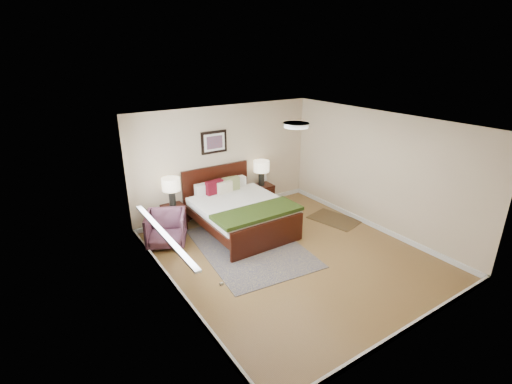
% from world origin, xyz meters
% --- Properties ---
extents(floor, '(5.00, 5.00, 0.00)m').
position_xyz_m(floor, '(0.00, 0.00, 0.00)').
color(floor, brown).
rests_on(floor, ground).
extents(back_wall, '(4.50, 0.04, 2.50)m').
position_xyz_m(back_wall, '(0.00, 2.50, 1.25)').
color(back_wall, '#C9B591').
rests_on(back_wall, ground).
extents(front_wall, '(4.50, 0.04, 2.50)m').
position_xyz_m(front_wall, '(0.00, -2.50, 1.25)').
color(front_wall, '#C9B591').
rests_on(front_wall, ground).
extents(left_wall, '(0.04, 5.00, 2.50)m').
position_xyz_m(left_wall, '(-2.25, 0.00, 1.25)').
color(left_wall, '#C9B591').
rests_on(left_wall, ground).
extents(right_wall, '(0.04, 5.00, 2.50)m').
position_xyz_m(right_wall, '(2.25, 0.00, 1.25)').
color(right_wall, '#C9B591').
rests_on(right_wall, ground).
extents(ceiling, '(4.50, 5.00, 0.02)m').
position_xyz_m(ceiling, '(0.00, 0.00, 2.50)').
color(ceiling, white).
rests_on(ceiling, back_wall).
extents(window, '(0.11, 2.72, 1.32)m').
position_xyz_m(window, '(-2.20, 0.70, 1.38)').
color(window, silver).
rests_on(window, left_wall).
extents(door, '(0.06, 1.00, 2.18)m').
position_xyz_m(door, '(-2.23, -1.75, 1.07)').
color(door, silver).
rests_on(door, ground).
extents(ceil_fixture, '(0.44, 0.44, 0.08)m').
position_xyz_m(ceil_fixture, '(0.00, 0.00, 2.47)').
color(ceil_fixture, white).
rests_on(ceil_fixture, ceiling).
extents(bed, '(1.77, 2.15, 1.15)m').
position_xyz_m(bed, '(-0.27, 1.44, 0.53)').
color(bed, black).
rests_on(bed, ground).
extents(wall_art, '(0.62, 0.05, 0.50)m').
position_xyz_m(wall_art, '(-0.27, 2.47, 1.72)').
color(wall_art, black).
rests_on(wall_art, back_wall).
extents(nightstand_left, '(0.45, 0.41, 0.54)m').
position_xyz_m(nightstand_left, '(-1.41, 2.25, 0.42)').
color(nightstand_left, black).
rests_on(nightstand_left, ground).
extents(nightstand_right, '(0.55, 0.41, 0.54)m').
position_xyz_m(nightstand_right, '(0.86, 2.26, 0.34)').
color(nightstand_right, black).
rests_on(nightstand_right, ground).
extents(lamp_left, '(0.38, 0.38, 0.61)m').
position_xyz_m(lamp_left, '(-1.41, 2.27, 0.97)').
color(lamp_left, black).
rests_on(lamp_left, nightstand_left).
extents(lamp_right, '(0.38, 0.38, 0.61)m').
position_xyz_m(lamp_right, '(0.86, 2.27, 0.98)').
color(lamp_right, black).
rests_on(lamp_right, nightstand_right).
extents(armchair, '(0.99, 1.00, 0.69)m').
position_xyz_m(armchair, '(-1.80, 1.69, 0.34)').
color(armchair, '#5B3240').
rests_on(armchair, ground).
extents(rug_persian, '(2.10, 2.77, 0.01)m').
position_xyz_m(rug_persian, '(-0.49, 0.67, 0.01)').
color(rug_persian, '#0C0E3C').
rests_on(rug_persian, ground).
extents(rug_navy, '(0.95, 1.22, 0.01)m').
position_xyz_m(rug_navy, '(1.80, 0.68, 0.01)').
color(rug_navy, black).
rests_on(rug_navy, ground).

